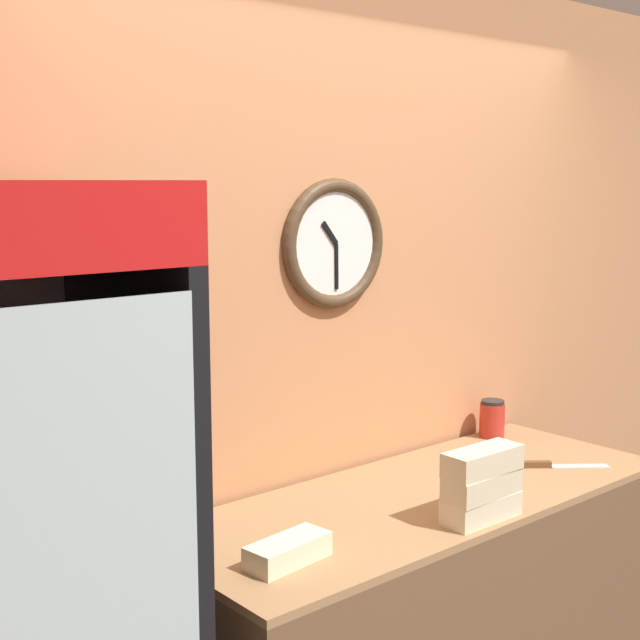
{
  "coord_description": "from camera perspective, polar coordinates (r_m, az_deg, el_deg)",
  "views": [
    {
      "loc": [
        -2.1,
        -1.01,
        1.95
      ],
      "look_at": [
        -0.43,
        0.93,
        1.55
      ],
      "focal_mm": 50.0,
      "sensor_mm": 36.0,
      "label": 1
    }
  ],
  "objects": [
    {
      "name": "wall_back",
      "position": [
        3.17,
        1.52,
        -1.88
      ],
      "size": [
        5.2,
        0.1,
        2.7
      ],
      "color": "tan",
      "rests_on": "ground_plane"
    },
    {
      "name": "prep_counter",
      "position": [
        3.2,
        6.52,
        -18.79
      ],
      "size": [
        1.84,
        0.7,
        0.93
      ],
      "color": "brown",
      "rests_on": "ground_plane"
    },
    {
      "name": "beverage_cooler",
      "position": [
        2.28,
        -19.67,
        -14.59
      ],
      "size": [
        0.68,
        0.67,
        1.95
      ],
      "color": "black",
      "rests_on": "ground_plane"
    },
    {
      "name": "sandwich_stack_bottom",
      "position": [
        2.81,
        10.28,
        -11.75
      ],
      "size": [
        0.27,
        0.11,
        0.07
      ],
      "color": "beige",
      "rests_on": "prep_counter"
    },
    {
      "name": "sandwich_stack_middle",
      "position": [
        2.78,
        10.33,
        -10.32
      ],
      "size": [
        0.27,
        0.11,
        0.07
      ],
      "color": "beige",
      "rests_on": "sandwich_stack_bottom"
    },
    {
      "name": "sandwich_stack_top",
      "position": [
        2.76,
        10.37,
        -8.86
      ],
      "size": [
        0.27,
        0.11,
        0.07
      ],
      "color": "beige",
      "rests_on": "sandwich_stack_middle"
    },
    {
      "name": "sandwich_flat_left",
      "position": [
        2.48,
        -2.07,
        -14.57
      ],
      "size": [
        0.26,
        0.13,
        0.07
      ],
      "color": "beige",
      "rests_on": "prep_counter"
    },
    {
      "name": "chefs_knife",
      "position": [
        3.36,
        14.48,
        -8.97
      ],
      "size": [
        0.28,
        0.24,
        0.02
      ],
      "color": "silver",
      "rests_on": "prep_counter"
    },
    {
      "name": "condiment_jar",
      "position": [
        3.67,
        10.96,
        -6.23
      ],
      "size": [
        0.1,
        0.1,
        0.15
      ],
      "color": "#B72D23",
      "rests_on": "prep_counter"
    }
  ]
}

